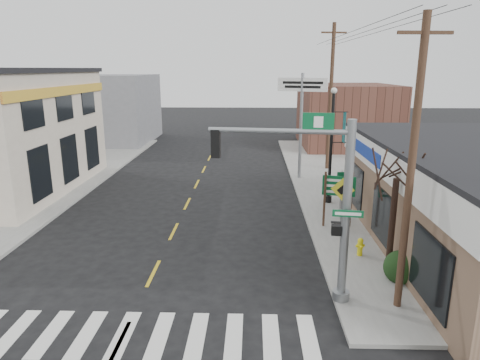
{
  "coord_description": "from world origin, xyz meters",
  "views": [
    {
      "loc": [
        3.46,
        -9.63,
        6.99
      ],
      "look_at": [
        2.99,
        6.37,
        2.8
      ],
      "focal_mm": 32.0,
      "sensor_mm": 36.0,
      "label": 1
    }
  ],
  "objects_px": {
    "guide_sign": "(338,191)",
    "utility_pole_far": "(331,96)",
    "bare_tree": "(398,161)",
    "fire_hydrant": "(360,246)",
    "traffic_signal_pole": "(324,193)",
    "utility_pole_near": "(411,167)",
    "lamp_post": "(333,138)",
    "dance_center_sign": "(302,100)"
  },
  "relations": [
    {
      "from": "guide_sign",
      "to": "utility_pole_far",
      "type": "relative_size",
      "value": 0.26
    },
    {
      "from": "bare_tree",
      "to": "utility_pole_far",
      "type": "distance_m",
      "value": 16.03
    },
    {
      "from": "fire_hydrant",
      "to": "traffic_signal_pole",
      "type": "bearing_deg",
      "value": -122.09
    },
    {
      "from": "guide_sign",
      "to": "bare_tree",
      "type": "relative_size",
      "value": 0.5
    },
    {
      "from": "traffic_signal_pole",
      "to": "utility_pole_near",
      "type": "xyz_separation_m",
      "value": [
        2.3,
        -0.29,
        0.86
      ]
    },
    {
      "from": "utility_pole_near",
      "to": "utility_pole_far",
      "type": "distance_m",
      "value": 18.19
    },
    {
      "from": "lamp_post",
      "to": "dance_center_sign",
      "type": "height_order",
      "value": "dance_center_sign"
    },
    {
      "from": "lamp_post",
      "to": "utility_pole_near",
      "type": "distance_m",
      "value": 10.22
    },
    {
      "from": "lamp_post",
      "to": "utility_pole_near",
      "type": "relative_size",
      "value": 0.72
    },
    {
      "from": "lamp_post",
      "to": "utility_pole_near",
      "type": "height_order",
      "value": "utility_pole_near"
    },
    {
      "from": "utility_pole_far",
      "to": "guide_sign",
      "type": "bearing_deg",
      "value": -104.17
    },
    {
      "from": "guide_sign",
      "to": "lamp_post",
      "type": "relative_size",
      "value": 0.42
    },
    {
      "from": "guide_sign",
      "to": "fire_hydrant",
      "type": "distance_m",
      "value": 3.34
    },
    {
      "from": "utility_pole_far",
      "to": "dance_center_sign",
      "type": "bearing_deg",
      "value": -136.3
    },
    {
      "from": "lamp_post",
      "to": "bare_tree",
      "type": "relative_size",
      "value": 1.18
    },
    {
      "from": "dance_center_sign",
      "to": "bare_tree",
      "type": "relative_size",
      "value": 1.31
    },
    {
      "from": "bare_tree",
      "to": "traffic_signal_pole",
      "type": "bearing_deg",
      "value": -144.97
    },
    {
      "from": "guide_sign",
      "to": "utility_pole_far",
      "type": "height_order",
      "value": "utility_pole_far"
    },
    {
      "from": "guide_sign",
      "to": "utility_pole_far",
      "type": "xyz_separation_m",
      "value": [
        1.5,
        11.56,
        3.38
      ]
    },
    {
      "from": "guide_sign",
      "to": "dance_center_sign",
      "type": "bearing_deg",
      "value": 109.57
    },
    {
      "from": "dance_center_sign",
      "to": "bare_tree",
      "type": "distance_m",
      "value": 13.41
    },
    {
      "from": "traffic_signal_pole",
      "to": "lamp_post",
      "type": "distance_m",
      "value": 10.1
    },
    {
      "from": "traffic_signal_pole",
      "to": "dance_center_sign",
      "type": "height_order",
      "value": "dance_center_sign"
    },
    {
      "from": "fire_hydrant",
      "to": "lamp_post",
      "type": "height_order",
      "value": "lamp_post"
    },
    {
      "from": "fire_hydrant",
      "to": "guide_sign",
      "type": "bearing_deg",
      "value": 95.53
    },
    {
      "from": "guide_sign",
      "to": "utility_pole_near",
      "type": "distance_m",
      "value": 7.12
    },
    {
      "from": "lamp_post",
      "to": "utility_pole_far",
      "type": "height_order",
      "value": "utility_pole_far"
    },
    {
      "from": "utility_pole_far",
      "to": "lamp_post",
      "type": "bearing_deg",
      "value": -105.36
    },
    {
      "from": "guide_sign",
      "to": "utility_pole_near",
      "type": "height_order",
      "value": "utility_pole_near"
    },
    {
      "from": "guide_sign",
      "to": "dance_center_sign",
      "type": "xyz_separation_m",
      "value": [
        -0.75,
        8.83,
        3.35
      ]
    },
    {
      "from": "utility_pole_near",
      "to": "guide_sign",
      "type": "bearing_deg",
      "value": 90.54
    },
    {
      "from": "traffic_signal_pole",
      "to": "utility_pole_near",
      "type": "relative_size",
      "value": 0.68
    },
    {
      "from": "lamp_post",
      "to": "utility_pole_near",
      "type": "xyz_separation_m",
      "value": [
        0.28,
        -10.19,
        0.8
      ]
    },
    {
      "from": "fire_hydrant",
      "to": "lamp_post",
      "type": "bearing_deg",
      "value": 90.02
    },
    {
      "from": "utility_pole_near",
      "to": "dance_center_sign",
      "type": "bearing_deg",
      "value": 90.5
    },
    {
      "from": "traffic_signal_pole",
      "to": "utility_pole_near",
      "type": "bearing_deg",
      "value": -0.42
    },
    {
      "from": "traffic_signal_pole",
      "to": "lamp_post",
      "type": "relative_size",
      "value": 0.95
    },
    {
      "from": "fire_hydrant",
      "to": "bare_tree",
      "type": "height_order",
      "value": "bare_tree"
    },
    {
      "from": "lamp_post",
      "to": "traffic_signal_pole",
      "type": "bearing_deg",
      "value": -98.53
    },
    {
      "from": "traffic_signal_pole",
      "to": "lamp_post",
      "type": "height_order",
      "value": "lamp_post"
    },
    {
      "from": "traffic_signal_pole",
      "to": "lamp_post",
      "type": "bearing_deg",
      "value": 85.3
    },
    {
      "from": "dance_center_sign",
      "to": "bare_tree",
      "type": "xyz_separation_m",
      "value": [
        1.7,
        -13.26,
        -1.03
      ]
    }
  ]
}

